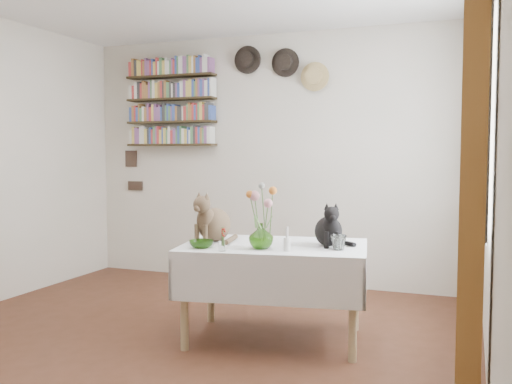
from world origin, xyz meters
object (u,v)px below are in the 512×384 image
at_px(bookshelf_unit, 171,103).
at_px(flower_vase, 261,236).
at_px(dining_table, 274,268).
at_px(tabby_cat, 214,216).
at_px(black_cat, 329,223).

bearing_deg(bookshelf_unit, flower_vase, -47.12).
bearing_deg(dining_table, tabby_cat, -179.81).
bearing_deg(dining_table, bookshelf_unit, 136.61).
bearing_deg(flower_vase, dining_table, 82.27).
height_order(tabby_cat, bookshelf_unit, bookshelf_unit).
xyz_separation_m(tabby_cat, black_cat, (0.82, 0.10, -0.03)).
distance_m(tabby_cat, black_cat, 0.83).
xyz_separation_m(tabby_cat, flower_vase, (0.43, -0.20, -0.10)).
xyz_separation_m(black_cat, bookshelf_unit, (-2.08, 1.52, 1.01)).
relative_size(tabby_cat, bookshelf_unit, 0.37).
distance_m(dining_table, flower_vase, 0.32).
relative_size(dining_table, black_cat, 4.48).
distance_m(tabby_cat, bookshelf_unit, 2.27).
bearing_deg(black_cat, flower_vase, -166.43).
bearing_deg(dining_table, flower_vase, -97.73).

